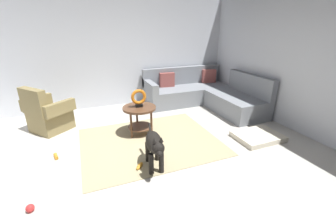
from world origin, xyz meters
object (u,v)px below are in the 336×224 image
object	(u,v)px
side_table	(140,113)
dog_toy_rope	(56,156)
dog_bed_mat	(258,136)
dog_toy_bone	(140,166)
torus_sculpture	(139,98)
armchair	(48,115)
dog	(154,145)
sectional_couch	(204,94)
dog_toy_ball	(30,208)

from	to	relation	value
side_table	dog_toy_rope	distance (m)	1.51
dog_bed_mat	dog_toy_bone	distance (m)	2.20
side_table	torus_sculpture	world-z (taller)	torus_sculpture
armchair	dog_toy_rope	distance (m)	1.15
armchair	dog_toy_bone	size ratio (longest dim) A/B	5.55
dog_bed_mat	dog_toy_rope	distance (m)	3.40
armchair	dog	bearing A→B (deg)	-1.69
side_table	dog_toy_bone	xyz separation A→B (m)	(-0.29, -1.03, -0.39)
sectional_couch	dog_toy_ball	size ratio (longest dim) A/B	25.18
side_table	dog_toy_bone	size ratio (longest dim) A/B	3.33
torus_sculpture	dog_toy_ball	size ratio (longest dim) A/B	3.65
sectional_couch	dog_toy_rope	bearing A→B (deg)	-159.12
sectional_couch	torus_sculpture	world-z (taller)	sectional_couch
torus_sculpture	dog_toy_rope	world-z (taller)	torus_sculpture
dog	dog_toy_ball	bearing A→B (deg)	17.36
torus_sculpture	dog_toy_ball	distance (m)	2.21
dog_toy_bone	side_table	bearing A→B (deg)	74.11
torus_sculpture	dog	bearing A→B (deg)	-94.82
sectional_couch	torus_sculpture	size ratio (longest dim) A/B	6.90
armchair	torus_sculpture	size ratio (longest dim) A/B	3.06
side_table	dog_toy_rope	xyz separation A→B (m)	(-1.42, -0.30, -0.39)
dog_toy_rope	sectional_couch	bearing A→B (deg)	20.88
torus_sculpture	dog_toy_rope	size ratio (longest dim) A/B	2.23
armchair	dog	xyz separation A→B (m)	(1.49, -1.93, 0.05)
torus_sculpture	dog_bed_mat	distance (m)	2.24
armchair	dog_toy_bone	bearing A→B (deg)	-4.22
armchair	dog_toy_rope	xyz separation A→B (m)	(0.16, -1.10, -0.30)
torus_sculpture	dog_bed_mat	world-z (taller)	torus_sculpture
side_table	dog_toy_bone	world-z (taller)	side_table
armchair	dog_toy_ball	xyz separation A→B (m)	(-0.03, -2.17, -0.28)
side_table	torus_sculpture	xyz separation A→B (m)	(-0.00, -0.00, 0.29)
sectional_couch	dog_toy_ball	distance (m)	4.23
sectional_couch	dog_bed_mat	size ratio (longest dim) A/B	2.81
side_table	torus_sculpture	bearing A→B (deg)	-93.58
dog_toy_rope	dog_toy_bone	distance (m)	1.34
torus_sculpture	dog_toy_ball	world-z (taller)	torus_sculpture
dog_bed_mat	dog	distance (m)	2.03
sectional_couch	armchair	world-z (taller)	same
torus_sculpture	dog_toy_rope	xyz separation A→B (m)	(-1.42, -0.30, -0.69)
dog_toy_ball	dog_toy_bone	bearing A→B (deg)	14.17
dog_bed_mat	dog_toy_rope	size ratio (longest dim) A/B	5.48
dog_toy_ball	dog_toy_rope	distance (m)	1.08
dog_bed_mat	dog_toy_bone	size ratio (longest dim) A/B	4.44
armchair	dog_toy_ball	size ratio (longest dim) A/B	11.18
dog_bed_mat	dog	size ratio (longest dim) A/B	0.95
torus_sculpture	dog	size ratio (longest dim) A/B	0.39
sectional_couch	dog_toy_ball	world-z (taller)	sectional_couch
dog	torus_sculpture	bearing A→B (deg)	-86.29
sectional_couch	dog	bearing A→B (deg)	-133.70
armchair	dog	world-z (taller)	armchair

